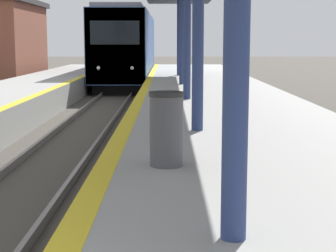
% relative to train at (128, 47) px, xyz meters
% --- Properties ---
extents(train, '(2.88, 16.16, 4.45)m').
position_rel_train_xyz_m(train, '(0.00, 0.00, 0.00)').
color(train, black).
rests_on(train, ground).
extents(trash_bin, '(0.47, 0.47, 0.99)m').
position_rel_train_xyz_m(trash_bin, '(2.47, -27.14, -0.83)').
color(trash_bin, '#4C4C51').
rests_on(trash_bin, platform_right).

